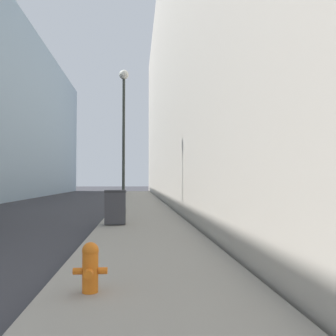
{
  "coord_description": "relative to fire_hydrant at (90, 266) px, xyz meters",
  "views": [
    {
      "loc": [
        5.11,
        -4.35,
        1.64
      ],
      "look_at": [
        6.95,
        17.57,
        2.37
      ],
      "focal_mm": 40.0,
      "sensor_mm": 36.0,
      "label": 1
    }
  ],
  "objects": [
    {
      "name": "lamppost",
      "position": [
        0.02,
        11.8,
        3.81
      ],
      "size": [
        0.43,
        0.43,
        6.48
      ],
      "color": "#2D332D",
      "rests_on": "sidewalk_right"
    },
    {
      "name": "sidewalk_right",
      "position": [
        0.89,
        17.3,
        -0.42
      ],
      "size": [
        3.11,
        60.0,
        0.16
      ],
      "color": "gray",
      "rests_on": "ground"
    },
    {
      "name": "trash_bin",
      "position": [
        -0.1,
        7.63,
        0.25
      ],
      "size": [
        0.71,
        0.6,
        1.16
      ],
      "color": "#3D3D42",
      "rests_on": "sidewalk_right"
    },
    {
      "name": "fire_hydrant",
      "position": [
        0.0,
        0.0,
        0.0
      ],
      "size": [
        0.45,
        0.34,
        0.66
      ],
      "color": "orange",
      "rests_on": "sidewalk_right"
    },
    {
      "name": "building_right_stone",
      "position": [
        8.54,
        25.3,
        9.56
      ],
      "size": [
        12.0,
        60.0,
        20.13
      ],
      "color": "beige",
      "rests_on": "ground"
    }
  ]
}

